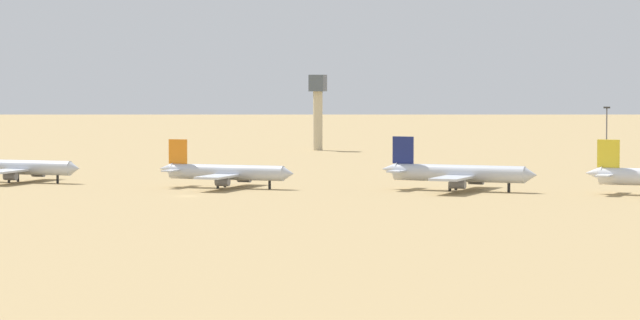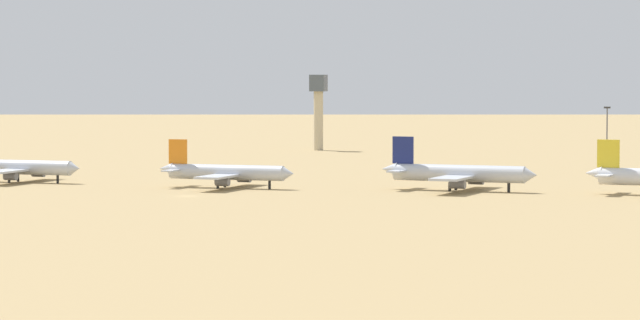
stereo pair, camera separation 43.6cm
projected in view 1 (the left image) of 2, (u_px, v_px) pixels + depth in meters
ground at (186, 196)px, 330.57m from camera, size 4000.00×4000.00×0.00m
ridge_far_west at (26, 44)px, 1533.10m from camera, size 334.49×250.38×111.29m
ridge_west at (419, 43)px, 1251.71m from camera, size 453.76×379.24×101.30m
parked_jet_navy_3 at (17, 167)px, 372.71m from camera, size 33.51×28.27×11.06m
parked_jet_orange_4 at (225, 172)px, 353.98m from camera, size 33.15×27.97×10.95m
parked_jet_navy_5 at (457, 173)px, 345.43m from camera, size 36.02×30.57×11.90m
control_tower at (318, 105)px, 529.70m from camera, size 5.20×5.20×25.70m
light_pole_east at (607, 133)px, 428.03m from camera, size 1.80×0.50×16.99m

